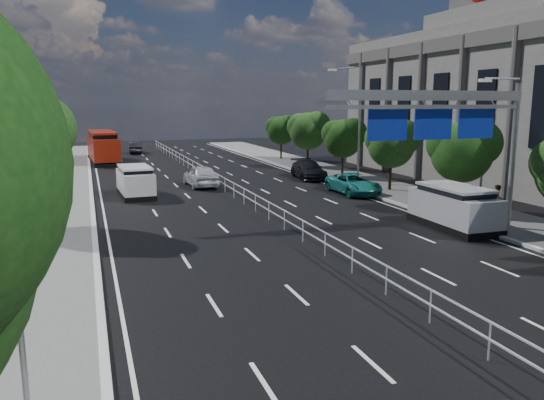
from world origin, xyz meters
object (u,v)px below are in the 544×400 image
near_car_dark (136,148)px  parked_car_teal (353,184)px  near_car_silver (201,176)px  pedestrian_a (496,202)px  overhead_gantry (449,118)px  red_bus (103,146)px  silver_minivan (454,207)px  pedestrian_b (449,190)px  parked_car_dark (308,170)px  white_minivan (135,182)px

near_car_dark → parked_car_teal: 37.36m
near_car_silver → pedestrian_a: (12.46, -17.06, 0.24)m
overhead_gantry → near_car_dark: bearing=101.9°
overhead_gantry → red_bus: overhead_gantry is taller
silver_minivan → pedestrian_b: bearing=56.0°
red_bus → parked_car_dark: (15.80, -18.67, -0.96)m
parked_car_teal → silver_minivan: bearing=-90.3°
near_car_dark → overhead_gantry: bearing=108.2°
white_minivan → parked_car_dark: 14.98m
near_car_silver → overhead_gantry: bearing=110.2°
red_bus → parked_car_teal: bearing=-62.3°
near_car_dark → pedestrian_a: pedestrian_a is taller
near_car_silver → pedestrian_b: (12.95, -12.51, 0.15)m
near_car_dark → parked_car_dark: parked_car_dark is taller
overhead_gantry → white_minivan: size_ratio=2.11×
silver_minivan → parked_car_dark: size_ratio=1.01×
near_car_silver → near_car_dark: (-2.24, 28.68, -0.12)m
silver_minivan → overhead_gantry: bearing=-141.3°
red_bus → near_car_dark: red_bus is taller
pedestrian_a → overhead_gantry: bearing=-14.5°
white_minivan → near_car_dark: white_minivan is taller
parked_car_dark → pedestrian_a: pedestrian_a is taller
parked_car_teal → pedestrian_a: bearing=-73.5°
parked_car_teal → red_bus: bearing=120.3°
silver_minivan → pedestrian_b: 6.22m
overhead_gantry → near_car_dark: overhead_gantry is taller
parked_car_dark → silver_minivan: bearing=-83.2°
silver_minivan → parked_car_teal: size_ratio=1.04×
near_car_dark → pedestrian_a: bearing=114.1°
near_car_dark → pedestrian_b: bearing=116.5°
red_bus → pedestrian_b: bearing=-62.0°
near_car_silver → red_bus: bearing=-74.4°
overhead_gantry → parked_car_teal: (1.56, 11.95, -4.90)m
near_car_silver → silver_minivan: 19.93m
silver_minivan → pedestrian_b: (3.59, 5.08, -0.09)m
red_bus → parked_car_dark: 24.48m
near_car_dark → silver_minivan: 47.70m
parked_car_dark → overhead_gantry: bearing=-87.7°
silver_minivan → parked_car_teal: bearing=91.3°
pedestrian_a → pedestrian_b: 4.57m
red_bus → near_car_dark: bearing=61.7°
silver_minivan → parked_car_teal: silver_minivan is taller
parked_car_teal → pedestrian_a: pedestrian_a is taller
silver_minivan → pedestrian_b: size_ratio=3.17×
overhead_gantry → silver_minivan: overhead_gantry is taller
parked_car_dark → pedestrian_b: 14.14m
red_bus → near_car_silver: 20.88m
near_car_silver → silver_minivan: bearing=115.7°
silver_minivan → pedestrian_a: size_ratio=2.85×
near_car_dark → pedestrian_b: size_ratio=2.57×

